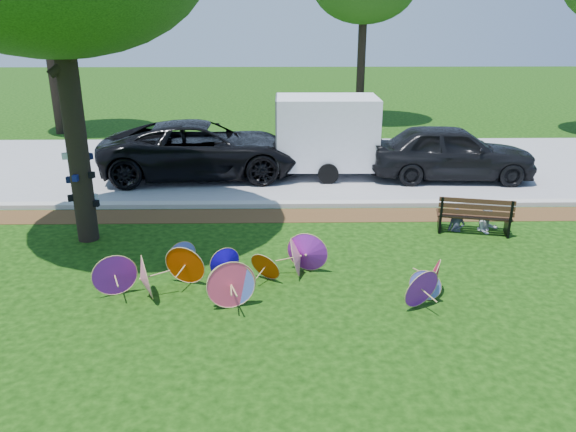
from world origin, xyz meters
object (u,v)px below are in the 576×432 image
Objects in this scene: cargo_trailer at (327,132)px; person_left at (458,210)px; park_bench at (474,214)px; parasol_pile at (255,271)px; black_van at (203,149)px; dark_pickup at (451,152)px; person_right at (489,208)px.

cargo_trailer is 2.93× the size of person_left.
cargo_trailer is at bearing 138.02° from person_left.
person_left is (-0.35, 0.05, 0.07)m from park_bench.
parasol_pile is at bearing -137.42° from park_bench.
cargo_trailer is 1.80× the size of park_bench.
person_left is (6.30, -4.67, -0.33)m from black_van.
dark_pickup is (7.36, -0.40, -0.02)m from black_van.
cargo_trailer reaches higher than black_van.
cargo_trailer is 5.83m from person_right.
dark_pickup is 3.72m from cargo_trailer.
dark_pickup is 4.40m from park_bench.
park_bench is at bearing -57.93° from cargo_trailer.
cargo_trailer reaches higher than parasol_pile.
cargo_trailer reaches higher than person_left.
parasol_pile is at bearing -103.28° from cargo_trailer.
parasol_pile is 5.65× the size of person_right.
cargo_trailer is at bearing 76.12° from parasol_pile.
cargo_trailer is at bearing 111.77° from person_right.
cargo_trailer is 5.47m from person_left.
person_right is at bearing -54.71° from cargo_trailer.
dark_pickup reaches higher than parasol_pile.
person_right is (0.70, 0.00, 0.05)m from person_left.
black_van is 3.64× the size of park_bench.
black_van is 8.17m from park_bench.
person_right is at bearing 177.94° from dark_pickup.
park_bench is at bearing 30.10° from parasol_pile.
parasol_pile is 2.12× the size of cargo_trailer.
person_right is at bearing 28.81° from parasol_pile.
dark_pickup reaches higher than person_right.
person_left is 0.70m from person_right.
person_right is (0.35, 0.05, 0.13)m from park_bench.
dark_pickup is (5.52, 7.11, 0.44)m from parasol_pile.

